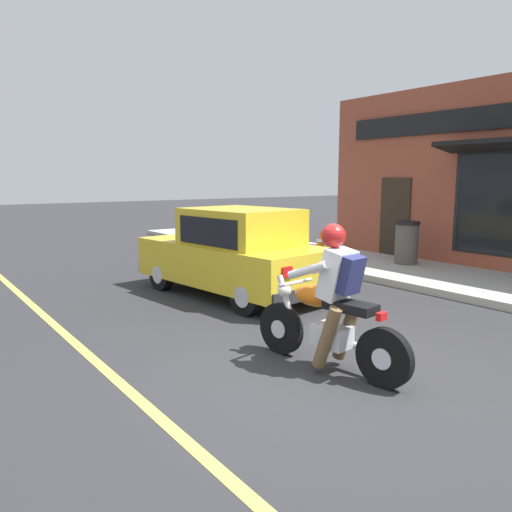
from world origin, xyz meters
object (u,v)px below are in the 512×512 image
object	(u,v)px
motorcycle_with_rider	(330,310)
trash_bin	(407,242)
car_hatchback	(234,253)
traffic_cone	(320,242)

from	to	relation	value
motorcycle_with_rider	trash_bin	xyz separation A→B (m)	(5.72, 3.35, -0.04)
car_hatchback	trash_bin	bearing A→B (deg)	-2.55
trash_bin	traffic_cone	world-z (taller)	trash_bin
car_hatchback	trash_bin	world-z (taller)	car_hatchback
motorcycle_with_rider	car_hatchback	distance (m)	3.73
car_hatchback	traffic_cone	size ratio (longest dim) A/B	6.57
motorcycle_with_rider	car_hatchback	size ratio (longest dim) A/B	0.51
motorcycle_with_rider	car_hatchback	bearing A→B (deg)	72.77
car_hatchback	motorcycle_with_rider	bearing A→B (deg)	-107.23
motorcycle_with_rider	traffic_cone	xyz separation A→B (m)	(5.27, 5.72, -0.25)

